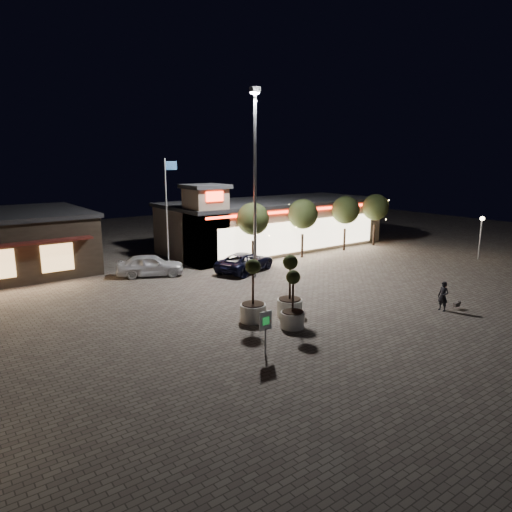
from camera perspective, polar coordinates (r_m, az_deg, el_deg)
ground at (r=24.08m, az=7.41°, el=-7.34°), size 90.00×90.00×0.00m
retail_building at (r=41.31m, az=1.86°, el=4.07°), size 20.40×8.40×6.10m
floodlight_pole at (r=30.15m, az=-0.12°, el=10.29°), size 0.60×0.40×12.38m
flagpole at (r=32.59m, az=-10.98°, el=6.20°), size 0.95×0.10×8.00m
lamp_post_east at (r=40.61m, az=26.33°, el=3.03°), size 0.36×0.36×3.48m
string_tree_a at (r=34.02m, az=-0.39°, el=4.65°), size 2.42×2.42×4.79m
string_tree_b at (r=37.16m, az=5.88°, el=5.22°), size 2.42×2.42×4.79m
string_tree_c at (r=40.68m, az=11.13°, el=5.64°), size 2.42×2.42×4.79m
string_tree_d at (r=43.69m, az=14.71°, el=5.91°), size 2.42×2.42×4.79m
pickup_truck at (r=32.76m, az=-1.33°, el=-0.74°), size 5.50×3.92×1.39m
white_sedan at (r=32.29m, az=-13.04°, el=-1.11°), size 4.86×3.53×1.54m
pedestrian at (r=26.27m, az=22.35°, el=-4.68°), size 0.41×0.60×1.59m
dog at (r=27.00m, az=23.88°, el=-5.49°), size 0.55×0.20×0.29m
planter_left at (r=22.75m, az=-0.38°, el=-5.79°), size 1.29×1.29×3.18m
planter_mid at (r=22.01m, az=4.60°, el=-6.74°), size 1.16×1.16×2.84m
planter_right at (r=23.54m, az=4.25°, el=-5.16°), size 1.31×1.31×3.23m
valet_sign at (r=18.91m, az=1.20°, el=-8.55°), size 0.61×0.09×1.86m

